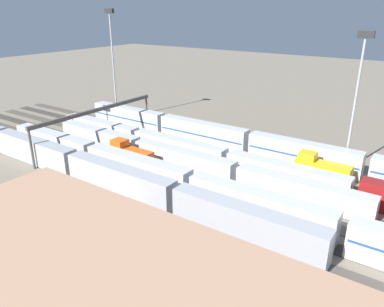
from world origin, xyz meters
name	(u,v)px	position (x,y,z in m)	size (l,w,h in m)	color
ground_plane	(177,167)	(0.00, 0.00, 0.00)	(400.00, 400.00, 0.00)	#756B5B
track_bed_0	(215,146)	(0.00, -15.00, 0.06)	(140.00, 2.80, 0.12)	#4C443D
track_bed_1	(204,152)	(0.00, -10.00, 0.06)	(140.00, 2.80, 0.12)	#3D3833
track_bed_2	(191,159)	(0.00, -5.00, 0.06)	(140.00, 2.80, 0.12)	#4C443D
track_bed_3	(177,166)	(0.00, 0.00, 0.06)	(140.00, 2.80, 0.12)	#3D3833
track_bed_4	(161,175)	(0.00, 5.00, 0.06)	(140.00, 2.80, 0.12)	#4C443D
track_bed_5	(144,184)	(0.00, 10.00, 0.06)	(140.00, 2.80, 0.12)	#3D3833
track_bed_6	(124,195)	(0.00, 15.00, 0.06)	(140.00, 2.80, 0.12)	#4C443D
train_on_track_4	(130,156)	(8.08, 5.00, 2.16)	(10.00, 3.00, 5.00)	#D85914
train_on_track_3	(183,159)	(-1.68, 0.00, 2.02)	(71.40, 3.00, 3.80)	silver
train_on_track_0	(249,142)	(-8.57, -15.00, 2.61)	(95.60, 3.06, 5.00)	silver
train_on_track_6	(74,164)	(13.07, 15.00, 2.62)	(95.60, 3.00, 5.00)	#A8AAB2
train_on_track_2	(218,157)	(-6.75, -5.00, 2.08)	(90.60, 3.06, 4.40)	maroon
train_on_track_1	(321,170)	(-25.94, -10.00, 2.16)	(10.00, 3.00, 5.00)	gold
train_on_track_5	(191,187)	(-10.66, 10.00, 2.61)	(95.60, 3.06, 5.00)	silver
light_mast_0	(358,86)	(-28.48, -17.43, 16.92)	(2.80, 0.70, 26.45)	#9EA0A5
light_mast_2	(112,52)	(35.02, -17.76, 18.86)	(2.80, 0.70, 30.02)	#9EA0A5
signal_gantry	(96,113)	(22.93, 0.00, 7.65)	(0.70, 35.00, 8.80)	#4C4742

